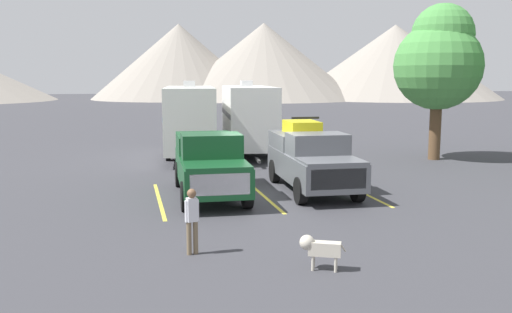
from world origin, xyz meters
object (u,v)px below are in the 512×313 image
pickup_truck_b (311,157)px  camper_trailer_b (248,116)px  person_a (192,217)px  dog (318,247)px  camper_trailer_a (190,117)px  pickup_truck_a (209,162)px

pickup_truck_b → camper_trailer_b: 9.32m
pickup_truck_b → camper_trailer_b: (-0.23, 9.28, 0.84)m
person_a → dog: (2.45, -1.63, -0.39)m
camper_trailer_a → dog: (0.75, -16.96, -1.52)m
pickup_truck_b → person_a: pickup_truck_b is taller
dog → pickup_truck_a: bearing=98.2°
camper_trailer_a → camper_trailer_b: 3.07m
person_a → camper_trailer_a: bearing=83.7°
pickup_truck_a → dog: 7.95m
camper_trailer_b → pickup_truck_a: bearing=-110.1°
camper_trailer_a → person_a: size_ratio=5.82×
pickup_truck_a → camper_trailer_b: (3.44, 9.37, 0.87)m
camper_trailer_a → person_a: (-1.70, -15.34, -1.14)m
camper_trailer_b → dog: camper_trailer_b is taller
pickup_truck_a → camper_trailer_a: 9.17m
camper_trailer_a → dog: camper_trailer_a is taller
camper_trailer_a → camper_trailer_b: bearing=4.6°
camper_trailer_a → camper_trailer_b: (3.06, 0.24, 0.00)m
person_a → dog: bearing=-33.6°
camper_trailer_a → person_a: camper_trailer_a is taller
pickup_truck_b → dog: size_ratio=6.16×
camper_trailer_b → person_a: bearing=-107.0°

